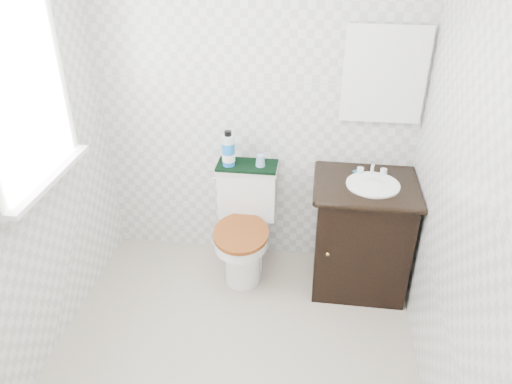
% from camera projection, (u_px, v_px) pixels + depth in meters
% --- Properties ---
extents(floor, '(2.40, 2.40, 0.00)m').
position_uv_depth(floor, '(230.00, 370.00, 2.93)').
color(floor, '#BDB098').
rests_on(floor, ground).
extents(wall_back, '(2.40, 0.00, 2.40)m').
position_uv_depth(wall_back, '(256.00, 106.00, 3.37)').
color(wall_back, silver).
rests_on(wall_back, ground).
extents(wall_left, '(0.00, 2.40, 2.40)m').
position_uv_depth(wall_left, '(4.00, 179.00, 2.46)').
color(wall_left, silver).
rests_on(wall_left, ground).
extents(wall_right, '(0.00, 2.40, 2.40)m').
position_uv_depth(wall_right, '(467.00, 210.00, 2.21)').
color(wall_right, silver).
rests_on(wall_right, ground).
extents(window, '(0.02, 0.70, 0.90)m').
position_uv_depth(window, '(20.00, 95.00, 2.50)').
color(window, white).
rests_on(window, wall_left).
extents(mirror, '(0.50, 0.02, 0.60)m').
position_uv_depth(mirror, '(384.00, 75.00, 3.13)').
color(mirror, silver).
rests_on(mirror, wall_back).
extents(toilet, '(0.43, 0.63, 0.79)m').
position_uv_depth(toilet, '(245.00, 229.00, 3.60)').
color(toilet, white).
rests_on(toilet, floor).
extents(vanity, '(0.66, 0.56, 0.92)m').
position_uv_depth(vanity, '(362.00, 233.00, 3.41)').
color(vanity, black).
rests_on(vanity, floor).
extents(trash_bin, '(0.22, 0.20, 0.27)m').
position_uv_depth(trash_bin, '(248.00, 261.00, 3.62)').
color(trash_bin, silver).
rests_on(trash_bin, floor).
extents(towel, '(0.42, 0.22, 0.02)m').
position_uv_depth(towel, '(247.00, 165.00, 3.48)').
color(towel, black).
rests_on(towel, toilet).
extents(mouthwash_bottle, '(0.09, 0.09, 0.25)m').
position_uv_depth(mouthwash_bottle, '(228.00, 150.00, 3.41)').
color(mouthwash_bottle, blue).
rests_on(mouthwash_bottle, towel).
extents(cup, '(0.07, 0.07, 0.08)m').
position_uv_depth(cup, '(260.00, 160.00, 3.43)').
color(cup, '#7DA7CC').
rests_on(cup, towel).
extents(soap_bar, '(0.06, 0.04, 0.02)m').
position_uv_depth(soap_bar, '(357.00, 171.00, 3.34)').
color(soap_bar, '#1A717E').
rests_on(soap_bar, vanity).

